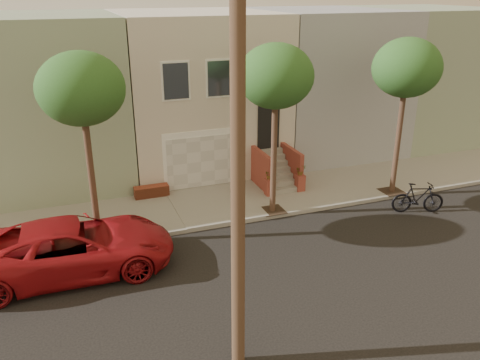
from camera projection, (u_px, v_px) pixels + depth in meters
name	position (u px, v px, depth m)	size (l,w,h in m)	color
ground	(293.00, 270.00, 15.26)	(90.00, 90.00, 0.00)	black
sidewalk	(235.00, 202.00, 19.89)	(40.00, 3.70, 0.15)	gray
house_row	(194.00, 88.00, 23.68)	(33.10, 11.70, 7.00)	beige
tree_left	(81.00, 90.00, 14.95)	(2.70, 2.57, 6.30)	#2D2116
tree_mid	(276.00, 77.00, 17.05)	(2.70, 2.57, 6.30)	#2D2116
tree_right	(407.00, 69.00, 18.82)	(2.70, 2.57, 6.30)	#2D2116
pickup_truck	(73.00, 247.00, 14.86)	(2.78, 6.04, 1.68)	maroon
motorcycle	(418.00, 198.00, 18.92)	(0.57, 2.02, 1.21)	black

